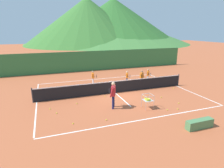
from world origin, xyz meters
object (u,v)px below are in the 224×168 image
at_px(tennis_net, 115,87).
at_px(student_3, 148,74).
at_px(tennis_ball_5, 73,123).
at_px(tennis_ball_6, 167,110).
at_px(tennis_ball_8, 50,109).
at_px(courtside_bench, 199,124).
at_px(student_0, 93,76).
at_px(student_2, 142,76).
at_px(instructor, 113,93).
at_px(student_1, 127,76).
at_px(tennis_ball_2, 174,88).
at_px(tennis_ball_1, 105,96).
at_px(tennis_ball_10, 106,120).
at_px(tennis_ball_4, 77,104).
at_px(tennis_ball_9, 178,109).
at_px(tennis_ball_3, 143,96).
at_px(tennis_ball_7, 57,113).
at_px(tennis_ball_11, 161,97).
at_px(ball_cart, 148,99).
at_px(tennis_ball_0, 179,103).

relative_size(tennis_net, student_3, 9.80).
xyz_separation_m(tennis_ball_5, tennis_ball_6, (5.76, -0.22, 0.00)).
bearing_deg(tennis_ball_8, courtside_bench, -35.30).
bearing_deg(tennis_ball_6, student_0, 112.81).
xyz_separation_m(student_0, student_2, (4.09, -1.54, 0.02)).
distance_m(instructor, student_1, 5.62).
height_order(student_2, courtside_bench, student_2).
height_order(student_3, tennis_ball_2, student_3).
xyz_separation_m(tennis_ball_1, tennis_ball_10, (-1.07, -3.60, 0.00)).
bearing_deg(student_1, tennis_ball_8, -152.69).
distance_m(student_0, tennis_ball_5, 7.37).
distance_m(tennis_net, student_2, 3.28).
xyz_separation_m(student_2, tennis_ball_8, (-7.99, -2.82, -0.76)).
distance_m(tennis_ball_4, tennis_ball_9, 6.55).
height_order(tennis_ball_1, tennis_ball_5, same).
bearing_deg(tennis_ball_1, tennis_ball_10, -106.55).
xyz_separation_m(tennis_net, tennis_ball_6, (1.87, -4.20, -0.47)).
height_order(student_0, tennis_ball_3, student_0).
xyz_separation_m(student_0, tennis_ball_2, (6.13, -3.46, -0.74)).
height_order(student_0, student_2, student_2).
bearing_deg(tennis_ball_3, tennis_ball_7, -171.93).
bearing_deg(student_2, tennis_ball_2, -43.34).
bearing_deg(student_2, tennis_ball_9, -94.55).
xyz_separation_m(tennis_net, tennis_ball_11, (2.80, -2.18, -0.47)).
xyz_separation_m(student_1, tennis_ball_7, (-6.55, -4.36, -0.69)).
height_order(tennis_net, tennis_ball_11, tennis_net).
bearing_deg(tennis_ball_3, tennis_ball_6, -86.99).
xyz_separation_m(student_1, tennis_ball_9, (0.65, -6.31, -0.69)).
height_order(student_1, tennis_ball_2, student_1).
distance_m(student_3, courtside_bench, 8.83).
bearing_deg(student_1, tennis_ball_1, -138.88).
bearing_deg(tennis_ball_3, tennis_ball_9, -73.41).
distance_m(instructor, tennis_ball_6, 3.52).
height_order(tennis_ball_3, tennis_ball_4, same).
distance_m(instructor, tennis_ball_9, 4.19).
xyz_separation_m(instructor, tennis_ball_4, (-2.07, 1.41, -1.00)).
xyz_separation_m(tennis_ball_6, tennis_ball_7, (-6.49, 1.83, 0.00)).
height_order(tennis_ball_1, tennis_ball_3, same).
relative_size(ball_cart, tennis_ball_6, 13.22).
distance_m(student_1, tennis_ball_2, 4.17).
xyz_separation_m(student_0, tennis_ball_10, (-1.03, -6.98, -0.74)).
bearing_deg(tennis_ball_7, tennis_ball_11, 1.50).
height_order(tennis_ball_3, tennis_ball_5, same).
bearing_deg(tennis_ball_5, tennis_ball_1, 49.91).
relative_size(tennis_ball_1, tennis_ball_2, 1.00).
xyz_separation_m(tennis_ball_0, tennis_ball_10, (-5.36, -0.63, 0.00)).
bearing_deg(tennis_ball_5, tennis_ball_6, -2.17).
distance_m(tennis_ball_3, tennis_ball_11, 1.29).
relative_size(student_1, ball_cart, 1.34).
distance_m(tennis_ball_8, tennis_ball_11, 7.80).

